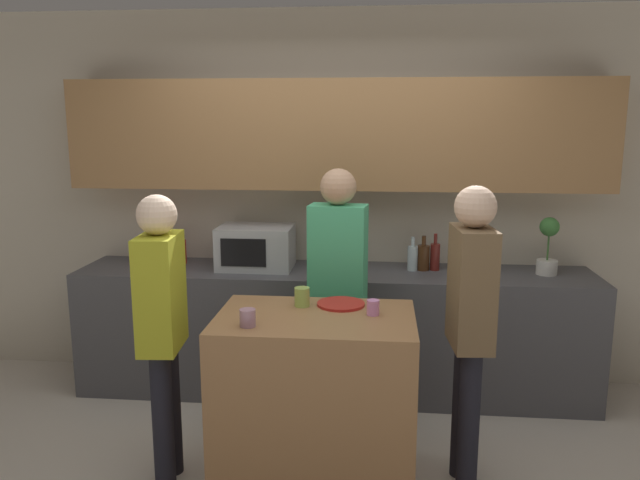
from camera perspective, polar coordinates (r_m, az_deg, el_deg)
back_wall at (r=4.53m, az=1.57°, el=6.00°), size 6.40×0.40×2.70m
back_counter at (r=4.49m, az=1.25°, el=-8.33°), size 3.60×0.62×0.89m
kitchen_island at (r=3.41m, az=-0.42°, el=-14.46°), size 1.03×0.68×0.94m
microwave at (r=4.44m, az=-5.87°, el=-0.65°), size 0.52×0.39×0.30m
toaster at (r=4.63m, az=-13.95°, el=-1.19°), size 0.26×0.16×0.18m
potted_plant at (r=4.49m, az=20.14°, el=-0.52°), size 0.14×0.14×0.39m
bottle_0 at (r=4.40m, az=8.46°, el=-1.60°), size 0.07×0.07×0.24m
bottle_1 at (r=4.42m, az=9.43°, el=-1.55°), size 0.08×0.08×0.25m
bottle_2 at (r=4.43m, az=10.47°, el=-1.47°), size 0.07×0.07×0.26m
plate_on_island at (r=3.41m, az=1.92°, el=-5.87°), size 0.26×0.26×0.01m
cup_0 at (r=3.38m, az=-1.65°, el=-5.22°), size 0.08×0.08×0.10m
cup_1 at (r=3.09m, az=-6.63°, el=-7.08°), size 0.08×0.08×0.09m
cup_2 at (r=3.25m, az=4.87°, el=-6.16°), size 0.07×0.07×0.08m
person_left at (r=3.79m, az=1.63°, el=-3.56°), size 0.36×0.23×1.65m
person_center at (r=3.35m, az=-14.26°, el=-6.90°), size 0.22×0.35×1.56m
person_right at (r=3.31m, az=13.58°, el=-6.53°), size 0.22×0.35×1.61m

